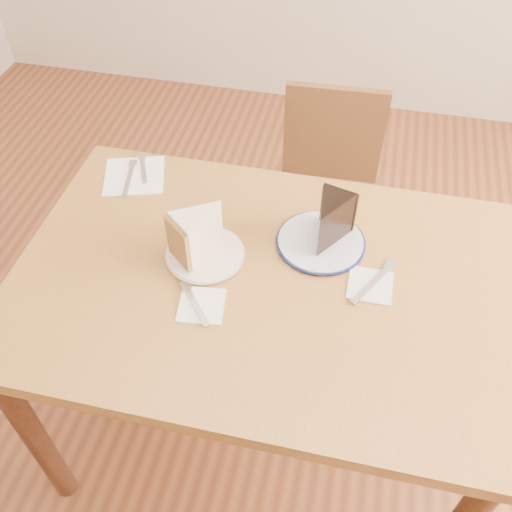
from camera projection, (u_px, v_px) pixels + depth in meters
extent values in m
plane|color=#442112|center=(261.00, 423.00, 1.91)|extent=(4.00, 4.00, 0.00)
cube|color=brown|center=(263.00, 283.00, 1.37)|extent=(1.20, 0.80, 0.04)
cylinder|color=black|center=(35.00, 436.00, 1.50)|extent=(0.06, 0.06, 0.71)
cylinder|color=black|center=(129.00, 252.00, 1.95)|extent=(0.06, 0.06, 0.71)
cylinder|color=black|center=(452.00, 308.00, 1.79)|extent=(0.06, 0.06, 0.71)
cube|color=#392111|center=(323.00, 212.00, 1.98)|extent=(0.42, 0.42, 0.04)
cylinder|color=#392111|center=(365.00, 230.00, 2.24)|extent=(0.04, 0.04, 0.41)
cylinder|color=#392111|center=(280.00, 220.00, 2.28)|extent=(0.04, 0.04, 0.41)
cylinder|color=#392111|center=(361.00, 297.00, 2.01)|extent=(0.04, 0.04, 0.41)
cylinder|color=#392111|center=(266.00, 284.00, 2.05)|extent=(0.04, 0.04, 0.41)
cube|color=#392111|center=(333.00, 134.00, 1.95)|extent=(0.34, 0.04, 0.36)
cylinder|color=silver|center=(205.00, 254.00, 1.40)|extent=(0.19, 0.19, 0.01)
cylinder|color=silver|center=(321.00, 242.00, 1.43)|extent=(0.21, 0.21, 0.01)
cube|color=white|center=(201.00, 305.00, 1.30)|extent=(0.12, 0.12, 0.00)
cube|color=white|center=(370.00, 285.00, 1.34)|extent=(0.10, 0.10, 0.00)
cube|color=white|center=(134.00, 176.00, 1.61)|extent=(0.21, 0.21, 0.00)
cube|color=silver|center=(195.00, 304.00, 1.30)|extent=(0.10, 0.12, 0.00)
cube|color=silver|center=(374.00, 282.00, 1.34)|extent=(0.10, 0.16, 0.00)
cube|color=silver|center=(143.00, 168.00, 1.63)|extent=(0.07, 0.13, 0.00)
cube|color=silver|center=(129.00, 178.00, 1.59)|extent=(0.05, 0.16, 0.00)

